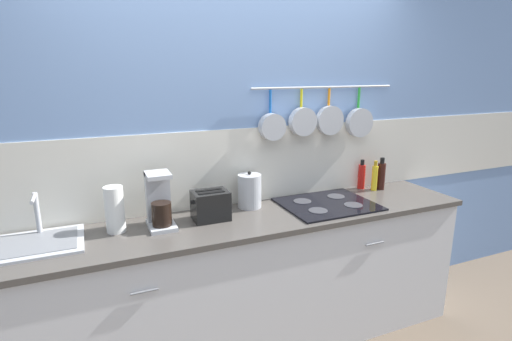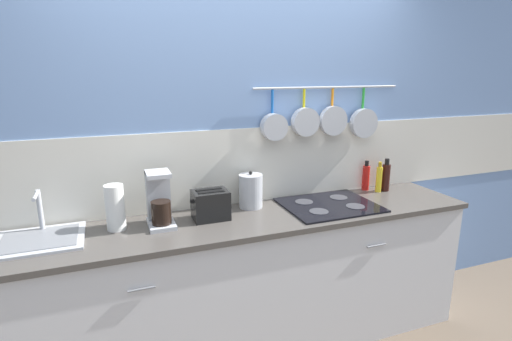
{
  "view_description": "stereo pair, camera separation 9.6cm",
  "coord_description": "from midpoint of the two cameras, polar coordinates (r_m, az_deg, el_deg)",
  "views": [
    {
      "loc": [
        -0.92,
        -2.17,
        1.83
      ],
      "look_at": [
        0.01,
        0.0,
        1.23
      ],
      "focal_mm": 28.0,
      "sensor_mm": 36.0,
      "label": 1
    },
    {
      "loc": [
        -0.83,
        -2.2,
        1.83
      ],
      "look_at": [
        0.01,
        0.0,
        1.23
      ],
      "focal_mm": 28.0,
      "sensor_mm": 36.0,
      "label": 2
    }
  ],
  "objects": [
    {
      "name": "wall_back",
      "position": [
        2.72,
        -3.81,
        2.54
      ],
      "size": [
        7.2,
        0.15,
        2.6
      ],
      "color": "#7293C6",
      "rests_on": "ground_plane"
    },
    {
      "name": "cabinet_base",
      "position": [
        2.73,
        -1.22,
        -16.17
      ],
      "size": [
        2.91,
        0.55,
        0.9
      ],
      "color": "silver",
      "rests_on": "ground_plane"
    },
    {
      "name": "countertop",
      "position": [
        2.53,
        -1.28,
        -7.03
      ],
      "size": [
        2.95,
        0.57,
        0.03
      ],
      "color": "#4C4742",
      "rests_on": "cabinet_base"
    },
    {
      "name": "sink_basin",
      "position": [
        2.45,
        -29.72,
        -8.76
      ],
      "size": [
        0.45,
        0.39,
        0.25
      ],
      "color": "#B7BABF",
      "rests_on": "countertop"
    },
    {
      "name": "paper_towel_roll",
      "position": [
        2.41,
        -20.62,
        -5.23
      ],
      "size": [
        0.11,
        0.11,
        0.27
      ],
      "color": "white",
      "rests_on": "countertop"
    },
    {
      "name": "coffee_maker",
      "position": [
        2.42,
        -14.74,
        -4.58
      ],
      "size": [
        0.15,
        0.22,
        0.32
      ],
      "color": "#B7BABF",
      "rests_on": "countertop"
    },
    {
      "name": "toaster",
      "position": [
        2.47,
        -7.62,
        -4.97
      ],
      "size": [
        0.23,
        0.17,
        0.18
      ],
      "color": "black",
      "rests_on": "countertop"
    },
    {
      "name": "kettle",
      "position": [
        2.66,
        -1.96,
        -2.93
      ],
      "size": [
        0.16,
        0.16,
        0.25
      ],
      "color": "#B7BABF",
      "rests_on": "countertop"
    },
    {
      "name": "cooktop",
      "position": [
        2.77,
        9.2,
        -4.75
      ],
      "size": [
        0.61,
        0.51,
        0.01
      ],
      "color": "black",
      "rests_on": "countertop"
    },
    {
      "name": "bottle_cooking_wine",
      "position": [
        3.17,
        14.02,
        -0.76
      ],
      "size": [
        0.05,
        0.05,
        0.23
      ],
      "color": "red",
      "rests_on": "countertop"
    },
    {
      "name": "bottle_dish_soap",
      "position": [
        3.15,
        15.76,
        -0.96
      ],
      "size": [
        0.05,
        0.05,
        0.23
      ],
      "color": "yellow",
      "rests_on": "countertop"
    },
    {
      "name": "bottle_hot_sauce",
      "position": [
        3.19,
        16.64,
        -0.67
      ],
      "size": [
        0.06,
        0.06,
        0.25
      ],
      "color": "#33140F",
      "rests_on": "countertop"
    }
  ]
}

